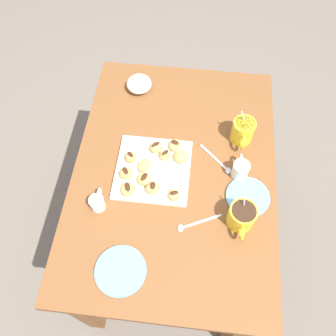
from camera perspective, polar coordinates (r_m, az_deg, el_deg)
The scene contains 32 objects.
ground_plane at distance 2.00m, azimuth 0.70°, elevation -11.02°, with size 8.00×8.00×0.00m, color #665B51.
dining_table at distance 1.44m, azimuth 0.96°, elevation -3.14°, with size 1.06×0.75×0.75m.
pastry_plate_square at distance 1.31m, azimuth -2.45°, elevation -0.26°, with size 0.27×0.27×0.02m, color white.
coffee_mug_yellow_left at distance 1.38m, azimuth 12.04°, elevation 5.91°, with size 0.13×0.09×0.15m.
coffee_mug_yellow_right at distance 1.21m, azimuth 11.88°, elevation -7.64°, with size 0.13×0.09×0.14m.
cream_pitcher_white at distance 1.30m, azimuth 11.66°, elevation -0.21°, with size 0.10×0.06×0.07m.
ice_cream_bowl at distance 1.53m, azimuth -4.73°, elevation 13.55°, with size 0.11×0.11×0.08m.
chocolate_sauce_pitcher at distance 1.24m, azimuth -11.41°, elevation -5.51°, with size 0.09×0.05×0.06m.
saucer_sky_left at distance 1.29m, azimuth 12.80°, elevation -4.57°, with size 0.16×0.16×0.01m, color #66A8DB.
saucer_sky_right at distance 1.18m, azimuth -7.69°, elevation -16.18°, with size 0.17×0.17×0.01m, color #66A8DB.
loose_spoon_near_saucer at distance 1.22m, azimuth 4.19°, elevation -9.04°, with size 0.08×0.15×0.01m.
loose_spoon_by_plate at distance 1.34m, azimuth 8.28°, elevation 0.93°, with size 0.12×0.12×0.01m.
beignet_0 at distance 1.32m, azimuth -1.97°, elevation 3.36°, with size 0.05×0.04×0.04m, color #DBA351.
chocolate_drizzle_0 at distance 1.31m, azimuth -2.00°, elevation 3.86°, with size 0.03×0.02×0.01m, color #381E11.
beignet_1 at distance 1.30m, azimuth 2.17°, elevation 1.82°, with size 0.05×0.05×0.04m, color #DBA351.
beignet_2 at distance 1.24m, azimuth -2.45°, elevation -3.28°, with size 0.04×0.05×0.04m, color #DBA351.
chocolate_drizzle_2 at distance 1.22m, azimuth -2.48°, elevation -2.85°, with size 0.03×0.02×0.01m, color #381E11.
beignet_3 at distance 1.25m, azimuth -6.50°, elevation -3.46°, with size 0.05×0.05×0.03m, color #DBA351.
chocolate_drizzle_3 at distance 1.23m, azimuth -6.58°, elevation -3.06°, with size 0.04×0.02×0.01m, color #381E11.
beignet_4 at distance 1.29m, azimuth -3.83°, elevation 0.40°, with size 0.06×0.05×0.03m, color #DBA351.
beignet_5 at distance 1.33m, azimuth 1.14°, elevation 3.75°, with size 0.04×0.05×0.03m, color #DBA351.
chocolate_drizzle_5 at distance 1.32m, azimuth 1.15°, elevation 4.18°, with size 0.03×0.02×0.01m, color #381E11.
beignet_6 at distance 1.31m, azimuth -6.06°, elevation 1.74°, with size 0.04×0.04×0.04m, color #DBA351.
chocolate_drizzle_6 at distance 1.29m, azimuth -6.14°, elevation 2.23°, with size 0.03×0.01×0.01m, color #381E11.
beignet_7 at distance 1.28m, azimuth -6.83°, elevation -0.87°, with size 0.05×0.05×0.04m, color #DBA351.
chocolate_drizzle_7 at distance 1.26m, azimuth -6.93°, elevation -0.43°, with size 0.03×0.02×0.01m, color #381E11.
beignet_8 at distance 1.31m, azimuth -0.44°, elevation 2.07°, with size 0.04×0.04×0.03m, color #DBA351.
chocolate_drizzle_8 at distance 1.29m, azimuth -0.44°, elevation 2.50°, with size 0.03×0.01×0.01m, color #381E11.
beignet_9 at distance 1.23m, azimuth 0.98°, elevation -4.36°, with size 0.04×0.05×0.03m, color #DBA351.
chocolate_drizzle_9 at distance 1.22m, azimuth 0.99°, elevation -4.04°, with size 0.03×0.02×0.01m, color #381E11.
beignet_10 at distance 1.26m, azimuth -3.84°, elevation -1.81°, with size 0.05×0.05×0.03m, color #DBA351.
chocolate_drizzle_10 at distance 1.25m, azimuth -3.89°, elevation -1.44°, with size 0.03×0.02×0.01m, color #381E11.
Camera 1 is at (0.65, 0.05, 1.89)m, focal length 37.60 mm.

